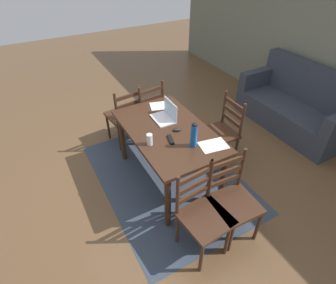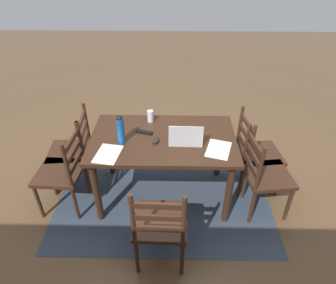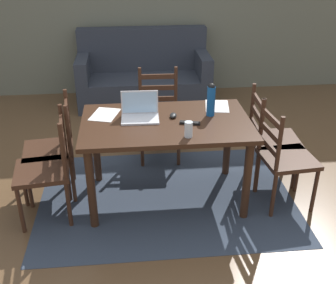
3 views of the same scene
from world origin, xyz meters
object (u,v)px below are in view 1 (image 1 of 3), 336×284
(chair_right_far, at_px, (232,201))
(couch, at_px, (296,107))
(chair_left_near, at_px, (125,116))
(tv_remote, at_px, (171,139))
(chair_far_head, at_px, (221,132))
(laptop, at_px, (166,115))
(water_bottle, at_px, (194,134))
(dining_table, at_px, (168,137))
(chair_left_far, at_px, (146,110))
(chair_right_near, at_px, (203,215))
(drinking_glass, at_px, (150,139))
(computer_mouse, at_px, (177,129))

(chair_right_far, xyz_separation_m, couch, (-1.10, 2.25, -0.11))
(chair_left_near, bearing_deg, tv_remote, 4.53)
(chair_far_head, height_order, chair_left_near, same)
(tv_remote, bearing_deg, laptop, 83.12)
(couch, relative_size, water_bottle, 6.08)
(chair_far_head, relative_size, chair_left_near, 1.00)
(chair_right_far, distance_m, chair_left_near, 2.05)
(dining_table, bearing_deg, tv_remote, -21.42)
(dining_table, height_order, couch, couch)
(couch, height_order, laptop, laptop)
(chair_right_far, bearing_deg, dining_table, -170.00)
(tv_remote, bearing_deg, chair_right_far, -57.32)
(chair_left_far, xyz_separation_m, chair_left_near, (0.00, -0.35, 0.00))
(dining_table, height_order, water_bottle, water_bottle)
(chair_left_near, bearing_deg, chair_far_head, 44.14)
(chair_right_far, relative_size, chair_right_near, 1.00)
(dining_table, relative_size, chair_right_near, 1.52)
(chair_right_far, distance_m, chair_right_near, 0.36)
(chair_far_head, distance_m, couch, 1.62)
(dining_table, height_order, chair_left_near, chair_left_near)
(dining_table, xyz_separation_m, drinking_glass, (0.15, -0.31, 0.17))
(couch, relative_size, computer_mouse, 18.00)
(chair_left_far, height_order, chair_right_far, same)
(laptop, bearing_deg, chair_far_head, 73.07)
(chair_right_far, bearing_deg, chair_far_head, 147.92)
(drinking_glass, bearing_deg, chair_far_head, 97.42)
(laptop, height_order, tv_remote, laptop)
(chair_far_head, bearing_deg, chair_left_far, -148.10)
(chair_far_head, bearing_deg, chair_left_near, -135.86)
(chair_left_far, xyz_separation_m, drinking_glass, (1.16, -0.49, 0.38))
(drinking_glass, bearing_deg, computer_mouse, 101.39)
(chair_left_far, distance_m, water_bottle, 1.49)
(dining_table, bearing_deg, drinking_glass, -64.55)
(chair_far_head, height_order, chair_right_far, same)
(chair_far_head, xyz_separation_m, drinking_glass, (0.15, -1.12, 0.38))
(chair_left_near, distance_m, chair_right_near, 2.02)
(drinking_glass, xyz_separation_m, computer_mouse, (-0.08, 0.39, -0.05))
(chair_right_far, height_order, drinking_glass, chair_right_far)
(chair_right_far, height_order, computer_mouse, chair_right_far)
(chair_right_far, distance_m, laptop, 1.29)
(chair_left_near, distance_m, tv_remote, 1.25)
(dining_table, distance_m, chair_right_near, 1.05)
(water_bottle, bearing_deg, drinking_glass, -122.30)
(dining_table, distance_m, chair_left_near, 1.05)
(chair_right_far, xyz_separation_m, chair_left_near, (-2.02, -0.35, 0.00))
(chair_far_head, xyz_separation_m, chair_left_near, (-1.01, -0.98, 0.00))
(laptop, xyz_separation_m, tv_remote, (0.41, -0.17, -0.05))
(couch, relative_size, laptop, 5.52)
(dining_table, bearing_deg, chair_right_far, 10.00)
(chair_left_far, height_order, drinking_glass, chair_left_far)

